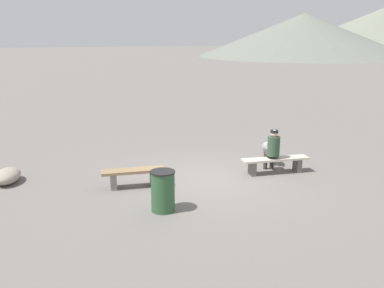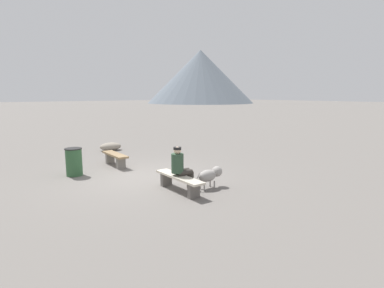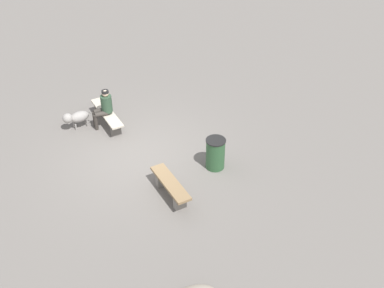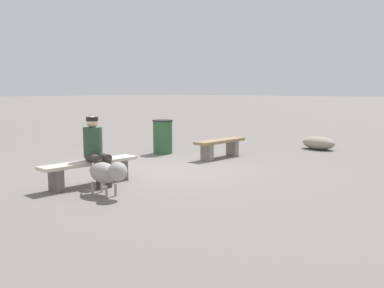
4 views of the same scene
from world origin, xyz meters
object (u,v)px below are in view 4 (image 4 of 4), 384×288
object	(u,v)px
seated_person	(95,146)
boulder	(319,143)
bench_left	(220,145)
trash_bin	(163,137)
bench_right	(90,168)
dog	(108,173)

from	to	relation	value
seated_person	boulder	xyz separation A→B (m)	(-6.95, 0.97, -0.52)
bench_left	trash_bin	bearing A→B (deg)	-73.51
bench_left	bench_right	xyz separation A→B (m)	(3.90, 0.10, -0.01)
bench_left	dog	world-z (taller)	dog
bench_left	dog	bearing A→B (deg)	14.79
bench_left	seated_person	world-z (taller)	seated_person
trash_bin	bench_left	bearing A→B (deg)	105.02
dog	seated_person	bearing A→B (deg)	157.17
seated_person	dog	size ratio (longest dim) A/B	1.35
trash_bin	boulder	size ratio (longest dim) A/B	0.91
dog	bench_right	bearing A→B (deg)	162.62
dog	boulder	distance (m)	7.29
bench_right	boulder	distance (m)	7.09
bench_right	dog	world-z (taller)	dog
bench_right	trash_bin	bearing A→B (deg)	-152.22
trash_bin	boulder	distance (m)	4.50
bench_right	bench_left	bearing A→B (deg)	-177.07
bench_right	seated_person	distance (m)	0.41
dog	boulder	world-z (taller)	dog
bench_right	dog	distance (m)	0.93
dog	trash_bin	world-z (taller)	trash_bin
bench_left	bench_right	size ratio (longest dim) A/B	0.84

